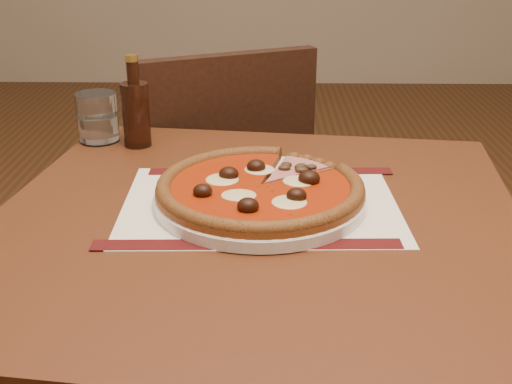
# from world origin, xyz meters

# --- Properties ---
(table) EXTENTS (0.89, 0.89, 0.75)m
(table) POSITION_xyz_m (0.00, -0.87, 0.65)
(table) COLOR #592915
(table) RESTS_ON ground
(chair_far) EXTENTS (0.56, 0.56, 0.89)m
(chair_far) POSITION_xyz_m (-0.11, -0.24, 0.51)
(chair_far) COLOR black
(chair_far) RESTS_ON ground
(placemat) EXTENTS (0.44, 0.32, 0.00)m
(placemat) POSITION_xyz_m (0.01, -0.83, 0.75)
(placemat) COLOR white
(placemat) RESTS_ON table
(plate) EXTENTS (0.33, 0.33, 0.02)m
(plate) POSITION_xyz_m (0.01, -0.83, 0.76)
(plate) COLOR white
(plate) RESTS_ON placemat
(pizza) EXTENTS (0.32, 0.32, 0.04)m
(pizza) POSITION_xyz_m (0.01, -0.83, 0.78)
(pizza) COLOR #964E24
(pizza) RESTS_ON plate
(ham_slice) EXTENTS (0.12, 0.14, 0.02)m
(ham_slice) POSITION_xyz_m (0.08, -0.75, 0.78)
(ham_slice) COLOR #964E24
(ham_slice) RESTS_ON plate
(water_glass) EXTENTS (0.11, 0.11, 0.10)m
(water_glass) POSITION_xyz_m (-0.32, -0.52, 0.80)
(water_glass) COLOR white
(water_glass) RESTS_ON table
(bottle) EXTENTS (0.05, 0.05, 0.18)m
(bottle) POSITION_xyz_m (-0.23, -0.55, 0.82)
(bottle) COLOR #35180D
(bottle) RESTS_ON table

